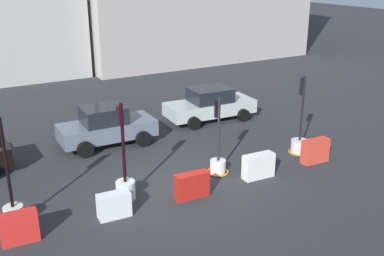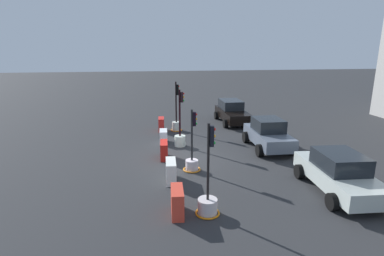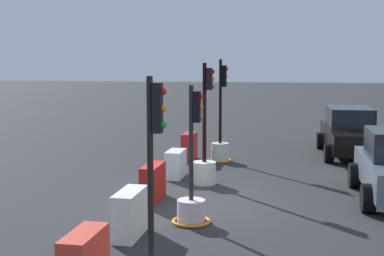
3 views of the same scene
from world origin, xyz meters
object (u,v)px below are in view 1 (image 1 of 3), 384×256
(construction_barrier_2, at_px, (192,186))
(car_silver_hatchback, at_px, (210,104))
(traffic_light_2, at_px, (218,161))
(traffic_light_3, at_px, (299,142))
(construction_barrier_1, at_px, (114,205))
(traffic_light_0, at_px, (13,207))
(traffic_light_1, at_px, (125,180))
(construction_barrier_3, at_px, (258,166))
(construction_barrier_0, at_px, (19,228))
(car_grey_saloon, at_px, (106,126))
(construction_barrier_4, at_px, (315,151))

(construction_barrier_2, bearing_deg, car_silver_hatchback, 53.89)
(traffic_light_2, bearing_deg, construction_barrier_2, -146.33)
(traffic_light_3, xyz_separation_m, construction_barrier_2, (-5.57, -1.12, -0.03))
(construction_barrier_1, bearing_deg, car_silver_hatchback, 40.85)
(traffic_light_0, distance_m, traffic_light_1, 3.39)
(construction_barrier_3, bearing_deg, construction_barrier_0, 179.95)
(traffic_light_0, height_order, traffic_light_3, traffic_light_0)
(traffic_light_2, relative_size, construction_barrier_2, 2.47)
(traffic_light_1, bearing_deg, construction_barrier_0, -165.39)
(traffic_light_2, xyz_separation_m, construction_barrier_0, (-7.02, -1.03, -0.01))
(construction_barrier_0, height_order, car_grey_saloon, car_grey_saloon)
(traffic_light_0, xyz_separation_m, traffic_light_2, (6.99, 0.02, -0.11))
(traffic_light_3, height_order, construction_barrier_1, traffic_light_3)
(traffic_light_1, height_order, construction_barrier_1, traffic_light_1)
(construction_barrier_1, distance_m, construction_barrier_4, 8.04)
(traffic_light_0, distance_m, traffic_light_3, 10.82)
(traffic_light_3, distance_m, car_silver_hatchback, 5.36)
(construction_barrier_0, bearing_deg, traffic_light_2, 8.35)
(traffic_light_0, height_order, traffic_light_2, traffic_light_0)
(construction_barrier_3, bearing_deg, car_grey_saloon, 122.04)
(construction_barrier_0, relative_size, construction_barrier_4, 0.92)
(construction_barrier_0, distance_m, construction_barrier_3, 8.04)
(car_silver_hatchback, bearing_deg, construction_barrier_4, -82.92)
(traffic_light_0, bearing_deg, construction_barrier_2, -12.31)
(construction_barrier_0, bearing_deg, traffic_light_0, 88.73)
(traffic_light_2, distance_m, construction_barrier_1, 4.46)
(traffic_light_2, height_order, car_grey_saloon, traffic_light_2)
(construction_barrier_0, bearing_deg, construction_barrier_3, -0.05)
(traffic_light_2, xyz_separation_m, construction_barrier_4, (3.70, -1.04, -0.00))
(construction_barrier_0, height_order, construction_barrier_2, construction_barrier_0)
(car_grey_saloon, bearing_deg, car_silver_hatchback, 6.62)
(construction_barrier_0, bearing_deg, construction_barrier_2, -1.43)
(construction_barrier_4, bearing_deg, traffic_light_0, 174.51)
(traffic_light_3, bearing_deg, car_grey_saloon, 143.77)
(construction_barrier_2, relative_size, construction_barrier_3, 0.99)
(traffic_light_0, distance_m, construction_barrier_3, 8.08)
(traffic_light_2, distance_m, construction_barrier_4, 3.85)
(traffic_light_1, distance_m, construction_barrier_1, 1.18)
(traffic_light_1, distance_m, traffic_light_2, 3.62)
(construction_barrier_1, bearing_deg, traffic_light_2, 13.51)
(construction_barrier_2, height_order, construction_barrier_3, construction_barrier_3)
(construction_barrier_4, height_order, car_silver_hatchback, car_silver_hatchback)
(traffic_light_1, xyz_separation_m, car_grey_saloon, (1.10, 4.74, 0.17))
(construction_barrier_0, relative_size, construction_barrier_1, 1.02)
(car_silver_hatchback, bearing_deg, construction_barrier_0, -147.78)
(traffic_light_2, xyz_separation_m, construction_barrier_3, (1.02, -1.04, -0.02))
(traffic_light_3, height_order, car_silver_hatchback, traffic_light_3)
(construction_barrier_0, bearing_deg, construction_barrier_4, -0.08)
(construction_barrier_1, height_order, construction_barrier_4, construction_barrier_4)
(construction_barrier_1, xyz_separation_m, car_silver_hatchback, (7.26, 6.27, 0.38))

